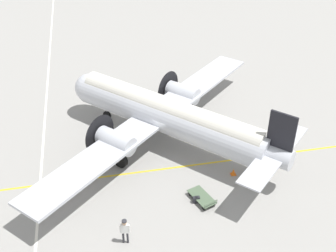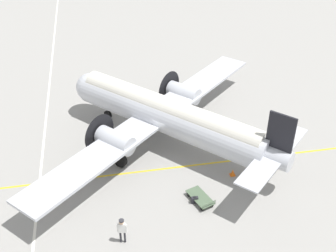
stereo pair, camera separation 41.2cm
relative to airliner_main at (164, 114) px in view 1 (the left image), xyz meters
name	(u,v)px [view 1 (the left image)]	position (x,y,z in m)	size (l,w,h in m)	color
ground_plane	(168,144)	(-0.26, 0.28, -2.40)	(300.00, 300.00, 0.00)	gray
apron_line_eastwest	(176,167)	(-0.26, 3.09, -2.40)	(120.00, 0.16, 0.01)	gold
apron_line_northsouth	(42,159)	(8.69, 0.28, -2.40)	(0.16, 120.00, 0.01)	silver
airliner_main	(164,114)	(0.00, 0.00, 0.00)	(18.81, 18.64, 5.41)	silver
crew_foreground	(125,229)	(3.86, 8.87, -1.36)	(0.56, 0.33, 1.67)	#2D2D33
suitcase_near_door	(196,200)	(-0.70, 6.62, -2.18)	(0.41, 0.20, 0.48)	#232328
baggage_cart	(202,197)	(-1.08, 6.54, -2.13)	(1.54, 2.11, 0.56)	#4C6047
traffic_cone	(233,172)	(-3.78, 4.56, -2.19)	(0.35, 0.35, 0.46)	orange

